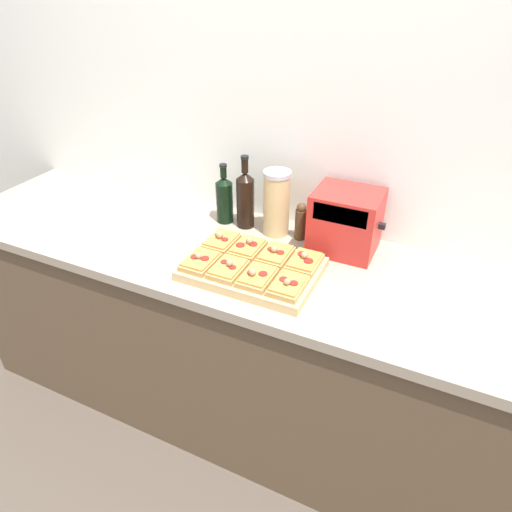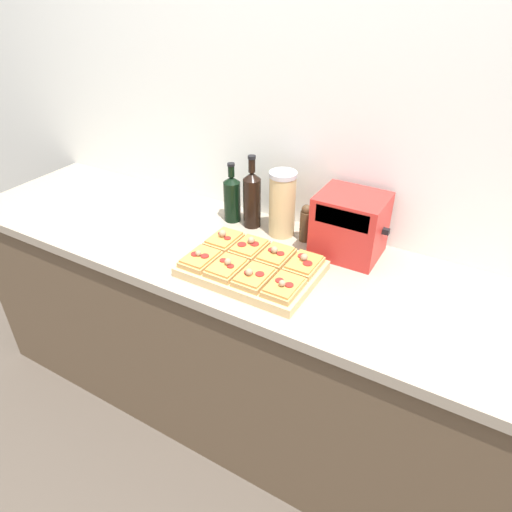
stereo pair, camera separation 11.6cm
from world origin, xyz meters
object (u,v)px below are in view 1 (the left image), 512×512
pepper_mill (301,221)px  toaster_oven (346,221)px  grain_jar_tall (277,203)px  cutting_board (252,269)px  olive_oil_bottle (224,199)px  wine_bottle (245,198)px

pepper_mill → toaster_oven: (0.18, -0.01, 0.04)m
grain_jar_tall → toaster_oven: (0.28, -0.01, -0.01)m
cutting_board → pepper_mill: bearing=77.7°
olive_oil_bottle → wine_bottle: bearing=0.0°
olive_oil_bottle → toaster_oven: bearing=-0.6°
wine_bottle → toaster_oven: size_ratio=1.14×
wine_bottle → toaster_oven: (0.42, -0.01, -0.01)m
wine_bottle → pepper_mill: (0.24, -0.00, -0.05)m
olive_oil_bottle → grain_jar_tall: (0.24, 0.00, 0.03)m
pepper_mill → olive_oil_bottle: bearing=180.0°
olive_oil_bottle → grain_jar_tall: grain_jar_tall is taller
pepper_mill → wine_bottle: bearing=180.0°
toaster_oven → wine_bottle: bearing=179.2°
olive_oil_bottle → pepper_mill: bearing=0.0°
grain_jar_tall → toaster_oven: 0.28m
olive_oil_bottle → wine_bottle: 0.10m
grain_jar_tall → toaster_oven: size_ratio=1.00×
cutting_board → olive_oil_bottle: 0.42m
olive_oil_bottle → wine_bottle: size_ratio=0.84×
wine_bottle → grain_jar_tall: 0.14m
wine_bottle → grain_jar_tall: bearing=0.0°
grain_jar_tall → toaster_oven: grain_jar_tall is taller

